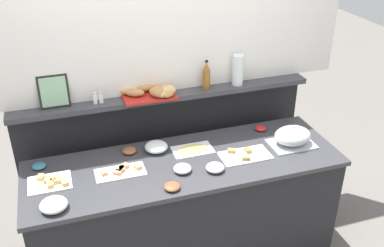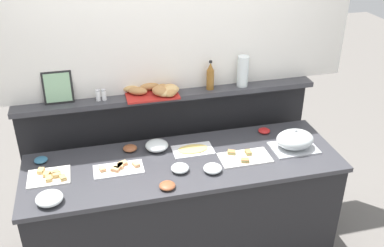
{
  "view_description": "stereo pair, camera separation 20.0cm",
  "coord_description": "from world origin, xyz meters",
  "px_view_note": "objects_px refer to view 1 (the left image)",
  "views": [
    {
      "loc": [
        -0.78,
        -2.55,
        2.7
      ],
      "look_at": [
        0.08,
        0.1,
        1.18
      ],
      "focal_mm": 41.37,
      "sensor_mm": 36.0,
      "label": 1
    },
    {
      "loc": [
        -0.59,
        -2.6,
        2.7
      ],
      "look_at": [
        0.08,
        0.1,
        1.18
      ],
      "focal_mm": 41.37,
      "sensor_mm": 36.0,
      "label": 2
    }
  ],
  "objects_px": {
    "glass_bowl_large": "(182,169)",
    "framed_picture": "(54,92)",
    "salt_shaker": "(95,98)",
    "pepper_shaker": "(101,97)",
    "condiment_bowl_cream": "(261,128)",
    "condiment_bowl_red": "(172,187)",
    "vinegar_bottle_amber": "(206,76)",
    "glass_bowl_small": "(215,168)",
    "bread_basket": "(153,92)",
    "condiment_bowl_dark": "(129,151)",
    "serving_cloche": "(292,136)",
    "glass_bowl_extra": "(54,205)",
    "glass_bowl_medium": "(156,147)",
    "sandwich_platter_front": "(245,155)",
    "condiment_bowl_teal": "(39,166)",
    "water_carafe": "(238,70)",
    "cold_cuts_platter": "(193,150)",
    "sandwich_platter_rear": "(51,182)"
  },
  "relations": [
    {
      "from": "glass_bowl_large",
      "to": "framed_picture",
      "type": "distance_m",
      "value": 1.08
    },
    {
      "from": "salt_shaker",
      "to": "pepper_shaker",
      "type": "xyz_separation_m",
      "value": [
        0.04,
        0.0,
        0.0
      ]
    },
    {
      "from": "condiment_bowl_cream",
      "to": "framed_picture",
      "type": "relative_size",
      "value": 0.4
    },
    {
      "from": "condiment_bowl_red",
      "to": "vinegar_bottle_amber",
      "type": "xyz_separation_m",
      "value": [
        0.5,
        0.76,
        0.42
      ]
    },
    {
      "from": "glass_bowl_small",
      "to": "bread_basket",
      "type": "relative_size",
      "value": 0.28
    },
    {
      "from": "condiment_bowl_dark",
      "to": "condiment_bowl_red",
      "type": "xyz_separation_m",
      "value": [
        0.18,
        -0.53,
        0.0
      ]
    },
    {
      "from": "serving_cloche",
      "to": "glass_bowl_extra",
      "type": "relative_size",
      "value": 1.98
    },
    {
      "from": "glass_bowl_medium",
      "to": "condiment_bowl_cream",
      "type": "distance_m",
      "value": 0.88
    },
    {
      "from": "sandwich_platter_front",
      "to": "framed_picture",
      "type": "relative_size",
      "value": 1.55
    },
    {
      "from": "glass_bowl_large",
      "to": "condiment_bowl_red",
      "type": "bearing_deg",
      "value": -126.0
    },
    {
      "from": "glass_bowl_extra",
      "to": "condiment_bowl_dark",
      "type": "height_order",
      "value": "glass_bowl_extra"
    },
    {
      "from": "serving_cloche",
      "to": "glass_bowl_extra",
      "type": "xyz_separation_m",
      "value": [
        -1.77,
        -0.22,
        -0.04
      ]
    },
    {
      "from": "glass_bowl_extra",
      "to": "vinegar_bottle_amber",
      "type": "xyz_separation_m",
      "value": [
        1.25,
        0.73,
        0.4
      ]
    },
    {
      "from": "condiment_bowl_cream",
      "to": "pepper_shaker",
      "type": "xyz_separation_m",
      "value": [
        -1.22,
        0.22,
        0.36
      ]
    },
    {
      "from": "serving_cloche",
      "to": "condiment_bowl_cream",
      "type": "relative_size",
      "value": 3.57
    },
    {
      "from": "bread_basket",
      "to": "framed_picture",
      "type": "height_order",
      "value": "framed_picture"
    },
    {
      "from": "condiment_bowl_dark",
      "to": "condiment_bowl_red",
      "type": "height_order",
      "value": "condiment_bowl_red"
    },
    {
      "from": "sandwich_platter_front",
      "to": "condiment_bowl_teal",
      "type": "xyz_separation_m",
      "value": [
        -1.44,
        0.31,
        0.01
      ]
    },
    {
      "from": "pepper_shaker",
      "to": "water_carafe",
      "type": "relative_size",
      "value": 0.35
    },
    {
      "from": "condiment_bowl_cream",
      "to": "bread_basket",
      "type": "relative_size",
      "value": 0.21
    },
    {
      "from": "glass_bowl_extra",
      "to": "bread_basket",
      "type": "bearing_deg",
      "value": 41.41
    },
    {
      "from": "glass_bowl_extra",
      "to": "condiment_bowl_red",
      "type": "bearing_deg",
      "value": -2.2
    },
    {
      "from": "glass_bowl_large",
      "to": "bread_basket",
      "type": "height_order",
      "value": "bread_basket"
    },
    {
      "from": "condiment_bowl_dark",
      "to": "vinegar_bottle_amber",
      "type": "distance_m",
      "value": 0.83
    },
    {
      "from": "framed_picture",
      "to": "condiment_bowl_teal",
      "type": "bearing_deg",
      "value": -123.0
    },
    {
      "from": "glass_bowl_small",
      "to": "salt_shaker",
      "type": "distance_m",
      "value": 1.02
    },
    {
      "from": "glass_bowl_medium",
      "to": "bread_basket",
      "type": "relative_size",
      "value": 0.38
    },
    {
      "from": "glass_bowl_large",
      "to": "glass_bowl_medium",
      "type": "distance_m",
      "value": 0.34
    },
    {
      "from": "cold_cuts_platter",
      "to": "serving_cloche",
      "type": "xyz_separation_m",
      "value": [
        0.75,
        -0.16,
        0.06
      ]
    },
    {
      "from": "serving_cloche",
      "to": "bread_basket",
      "type": "distance_m",
      "value": 1.12
    },
    {
      "from": "glass_bowl_medium",
      "to": "salt_shaker",
      "type": "bearing_deg",
      "value": 145.6
    },
    {
      "from": "condiment_bowl_red",
      "to": "condiment_bowl_teal",
      "type": "bearing_deg",
      "value": 147.48
    },
    {
      "from": "glass_bowl_large",
      "to": "vinegar_bottle_amber",
      "type": "relative_size",
      "value": 0.54
    },
    {
      "from": "vinegar_bottle_amber",
      "to": "salt_shaker",
      "type": "distance_m",
      "value": 0.87
    },
    {
      "from": "cold_cuts_platter",
      "to": "condiment_bowl_dark",
      "type": "distance_m",
      "value": 0.47
    },
    {
      "from": "condiment_bowl_teal",
      "to": "pepper_shaker",
      "type": "height_order",
      "value": "pepper_shaker"
    },
    {
      "from": "glass_bowl_small",
      "to": "glass_bowl_medium",
      "type": "bearing_deg",
      "value": 130.46
    },
    {
      "from": "sandwich_platter_rear",
      "to": "salt_shaker",
      "type": "bearing_deg",
      "value": 49.15
    },
    {
      "from": "condiment_bowl_cream",
      "to": "framed_picture",
      "type": "bearing_deg",
      "value": 170.55
    },
    {
      "from": "sandwich_platter_front",
      "to": "bread_basket",
      "type": "bearing_deg",
      "value": 136.06
    },
    {
      "from": "sandwich_platter_front",
      "to": "glass_bowl_small",
      "type": "distance_m",
      "value": 0.29
    },
    {
      "from": "salt_shaker",
      "to": "framed_picture",
      "type": "distance_m",
      "value": 0.29
    },
    {
      "from": "pepper_shaker",
      "to": "framed_picture",
      "type": "distance_m",
      "value": 0.34
    },
    {
      "from": "bread_basket",
      "to": "water_carafe",
      "type": "distance_m",
      "value": 0.71
    },
    {
      "from": "serving_cloche",
      "to": "water_carafe",
      "type": "relative_size",
      "value": 1.37
    },
    {
      "from": "glass_bowl_large",
      "to": "sandwich_platter_rear",
      "type": "bearing_deg",
      "value": 170.92
    },
    {
      "from": "glass_bowl_extra",
      "to": "condiment_bowl_red",
      "type": "distance_m",
      "value": 0.75
    },
    {
      "from": "condiment_bowl_dark",
      "to": "water_carafe",
      "type": "height_order",
      "value": "water_carafe"
    },
    {
      "from": "glass_bowl_medium",
      "to": "condiment_bowl_cream",
      "type": "bearing_deg",
      "value": 2.88
    },
    {
      "from": "condiment_bowl_dark",
      "to": "vinegar_bottle_amber",
      "type": "height_order",
      "value": "vinegar_bottle_amber"
    }
  ]
}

